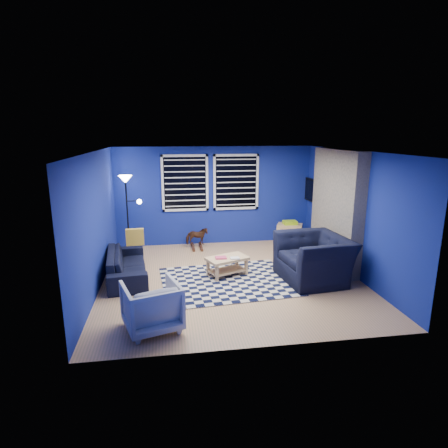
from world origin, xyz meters
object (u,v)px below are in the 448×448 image
coffee_table (227,262)px  sofa (127,265)px  armchair_big (314,258)px  floor_lamp (127,190)px  rocking_horse (197,237)px  armchair_bent (152,306)px  tv (313,191)px  cabinet (289,234)px

coffee_table → sofa: bearing=174.4°
armchair_big → floor_lamp: (-3.72, 2.32, 1.09)m
armchair_big → floor_lamp: floor_lamp is taller
rocking_horse → floor_lamp: size_ratio=0.29×
armchair_bent → floor_lamp: bearing=-97.6°
armchair_bent → armchair_big: bearing=-172.0°
tv → armchair_big: bearing=-110.2°
coffee_table → cabinet: bearing=45.2°
sofa → floor_lamp: bearing=-3.4°
coffee_table → floor_lamp: floor_lamp is taller
sofa → coffee_table: 2.01m
tv → armchair_bent: size_ratio=1.26×
armchair_bent → coffee_table: (1.43, 1.93, -0.08)m
tv → rocking_horse: (-2.95, 0.10, -1.10)m
coffee_table → cabinet: (1.96, 1.98, -0.01)m
floor_lamp → sofa: bearing=-87.1°
sofa → rocking_horse: sofa is taller
rocking_horse → coffee_table: (0.46, -1.94, -0.02)m
armchair_bent → cabinet: (3.39, 3.91, -0.09)m
armchair_big → rocking_horse: bearing=-145.4°
rocking_horse → floor_lamp: 2.04m
tv → rocking_horse: 3.15m
sofa → coffee_table: sofa is taller
rocking_horse → floor_lamp: floor_lamp is taller
armchair_bent → sofa: bearing=-92.4°
armchair_bent → rocking_horse: (0.97, 3.87, -0.06)m
cabinet → coffee_table: bearing=-110.7°
tv → rocking_horse: bearing=178.0°
sofa → coffee_table: bearing=-101.9°
sofa → armchair_bent: 2.20m
sofa → armchair_big: armchair_big is taller
armchair_bent → cabinet: armchair_bent is taller
tv → armchair_big: 2.65m
armchair_bent → coffee_table: 2.40m
rocking_horse → coffee_table: rocking_horse is taller
rocking_horse → cabinet: size_ratio=0.74×
sofa → floor_lamp: (-0.08, 1.65, 1.26)m
tv → cabinet: 1.25m
sofa → armchair_bent: armchair_bent is taller
armchair_big → rocking_horse: (-2.10, 2.41, -0.14)m
armchair_big → cabinet: (0.32, 2.45, -0.17)m
rocking_horse → cabinet: cabinet is taller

